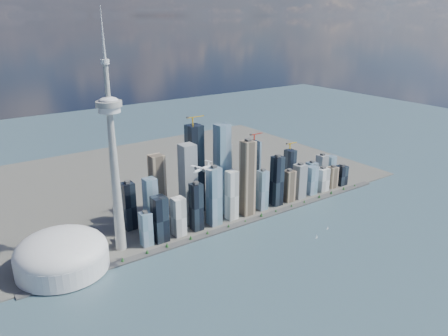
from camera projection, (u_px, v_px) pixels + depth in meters
ground at (302, 268)px, 977.41m from camera, size 4000.00×4000.00×0.00m
seawall at (236, 225)px, 1169.77m from camera, size 1100.00×22.00×4.00m
land at (159, 178)px, 1517.35m from camera, size 1400.00×900.00×3.00m
shoreline_trees at (236, 223)px, 1167.53m from camera, size 960.53×7.20×8.80m
skyscraper_cluster at (235, 182)px, 1241.31m from camera, size 736.00×142.00×277.19m
needle_tower at (113, 156)px, 975.97m from camera, size 56.00×56.00×550.50m
dome_stadium at (62, 254)px, 957.01m from camera, size 200.00×200.00×86.00m
airplane at (202, 169)px, 917.41m from camera, size 58.88×52.68×14.78m
sailboat_west at (328, 228)px, 1153.79m from camera, size 6.40×2.21×8.85m
sailboat_east at (317, 237)px, 1105.74m from camera, size 7.46×2.32×10.35m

